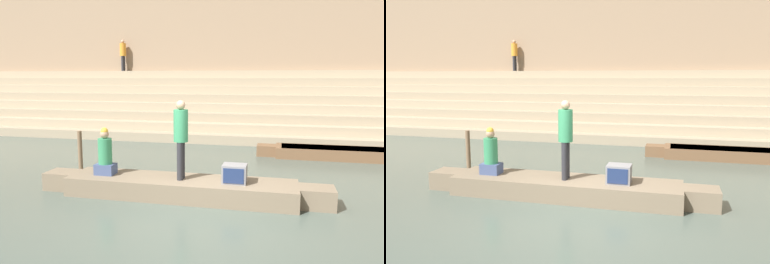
# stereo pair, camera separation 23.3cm
# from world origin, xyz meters

# --- Properties ---
(ground_plane) EXTENTS (120.00, 120.00, 0.00)m
(ground_plane) POSITION_xyz_m (0.00, 0.00, 0.00)
(ground_plane) COLOR #47544C
(ghat_steps) EXTENTS (36.00, 4.96, 3.03)m
(ghat_steps) POSITION_xyz_m (0.00, 11.14, 1.07)
(ghat_steps) COLOR gray
(ghat_steps) RESTS_ON ground
(back_wall) EXTENTS (34.20, 1.28, 9.07)m
(back_wall) POSITION_xyz_m (0.00, 13.49, 4.51)
(back_wall) COLOR #937A60
(back_wall) RESTS_ON ground
(rowboat_main) EXTENTS (6.68, 1.28, 0.43)m
(rowboat_main) POSITION_xyz_m (-0.72, 1.23, 0.23)
(rowboat_main) COLOR #756651
(rowboat_main) RESTS_ON ground
(person_standing) EXTENTS (0.32, 0.32, 1.78)m
(person_standing) POSITION_xyz_m (-0.69, 1.21, 1.46)
(person_standing) COLOR #28282D
(person_standing) RESTS_ON rowboat_main
(person_rowing) EXTENTS (0.45, 0.36, 1.12)m
(person_rowing) POSITION_xyz_m (-2.54, 1.22, 0.89)
(person_rowing) COLOR #3D4C75
(person_rowing) RESTS_ON rowboat_main
(tv_set) EXTENTS (0.52, 0.44, 0.41)m
(tv_set) POSITION_xyz_m (0.52, 1.19, 0.63)
(tv_set) COLOR slate
(tv_set) RESTS_ON rowboat_main
(moored_boat_shore) EXTENTS (5.90, 1.11, 0.37)m
(moored_boat_shore) POSITION_xyz_m (3.66, 6.35, 0.20)
(moored_boat_shore) COLOR brown
(moored_boat_shore) RESTS_ON ground
(mooring_post) EXTENTS (0.13, 0.13, 1.16)m
(mooring_post) POSITION_xyz_m (-4.23, 3.01, 0.58)
(mooring_post) COLOR brown
(mooring_post) RESTS_ON ground
(person_on_steps) EXTENTS (0.33, 0.33, 1.67)m
(person_on_steps) POSITION_xyz_m (-6.95, 12.58, 4.00)
(person_on_steps) COLOR #28282D
(person_on_steps) RESTS_ON ghat_steps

